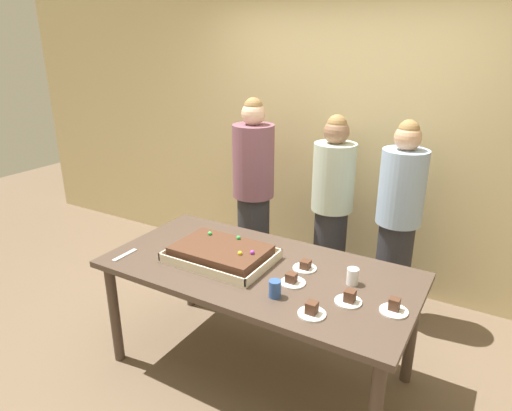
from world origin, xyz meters
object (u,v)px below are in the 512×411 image
Objects in this scene: sheet_cake at (221,253)px; plated_slice_near_right at (292,280)px; cake_server_utensil at (125,255)px; plated_slice_center_front at (349,299)px; plated_slice_far_right at (305,267)px; person_green_shirt_behind at (332,207)px; person_serving_front at (253,194)px; drink_cup_middle at (275,289)px; drink_cup_nearest at (353,276)px; party_table at (258,279)px; person_striped_tie_right at (398,222)px; plated_slice_near_left at (312,311)px; plated_slice_far_left at (394,308)px.

sheet_cake reaches higher than plated_slice_near_right.
sheet_cake reaches higher than cake_server_utensil.
sheet_cake is at bearing 175.88° from plated_slice_center_front.
plated_slice_center_front is (0.37, -0.23, 0.00)m from plated_slice_far_right.
plated_slice_far_right is at bearing 26.10° from person_green_shirt_behind.
plated_slice_center_front is 1.65m from person_serving_front.
plated_slice_center_front is 1.50× the size of drink_cup_middle.
drink_cup_nearest is 1.00× the size of drink_cup_middle.
person_serving_front is (-0.62, 0.98, 0.18)m from party_table.
drink_cup_middle is at bearing 22.80° from person_striped_tie_right.
person_green_shirt_behind is (-0.24, 1.25, 0.02)m from plated_slice_near_right.
sheet_cake is 1.08m from person_serving_front.
plated_slice_center_front is at bearing -75.75° from drink_cup_nearest.
plated_slice_center_front is (0.13, 0.21, 0.00)m from plated_slice_near_left.
sheet_cake is at bearing 157.16° from drink_cup_middle.
person_green_shirt_behind is (-0.22, 1.43, -0.02)m from drink_cup_middle.
plated_slice_center_front is 1.20m from person_striped_tie_right.
drink_cup_nearest is 1.21m from person_green_shirt_behind.
sheet_cake is at bearing 160.29° from plated_slice_near_left.
person_green_shirt_behind reaches higher than plated_slice_near_right.
person_striped_tie_right reaches higher than drink_cup_nearest.
person_striped_tie_right is at bearing 52.94° from sheet_cake.
plated_slice_center_front is 0.41m from drink_cup_middle.
drink_cup_middle is 1.45m from person_green_shirt_behind.
plated_slice_near_left is at bearing -12.91° from drink_cup_middle.
plated_slice_near_right is 0.09× the size of person_green_shirt_behind.
plated_slice_center_front reaches higher than cake_server_utensil.
person_serving_front is (-0.36, 1.02, 0.05)m from sheet_cake.
plated_slice_center_front is at bearing 38.69° from person_green_shirt_behind.
plated_slice_near_right reaches higher than cake_server_utensil.
plated_slice_center_front is 1.50m from cake_server_utensil.
plated_slice_near_left is at bearing -19.71° from sheet_cake.
person_serving_front is at bearing -59.53° from person_green_shirt_behind.
plated_slice_far_left is 0.09× the size of person_serving_front.
plated_slice_near_left reaches higher than plated_slice_far_right.
person_serving_front is 1.22m from person_striped_tie_right.
plated_slice_far_left is at bearing 47.47° from person_green_shirt_behind.
person_serving_front is (-1.25, 1.08, 0.07)m from plated_slice_center_front.
drink_cup_nearest is at bearing 10.04° from party_table.
cake_server_utensil is 0.12× the size of person_serving_front.
party_table is at bearing 12.77° from person_serving_front.
cake_server_utensil is at bearing -171.73° from plated_slice_far_left.
plated_slice_far_right is at bearing 18.29° from person_striped_tie_right.
plated_slice_far_left is 1.50m from person_green_shirt_behind.
plated_slice_center_front is 0.09× the size of person_serving_front.
drink_cup_nearest is 0.48m from drink_cup_middle.
person_green_shirt_behind is at bearing 98.89° from drink_cup_middle.
plated_slice_far_right is 0.32m from drink_cup_nearest.
plated_slice_far_left reaches higher than party_table.
party_table is 0.65m from plated_slice_center_front.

